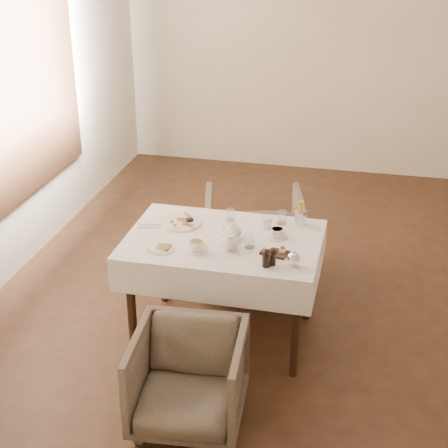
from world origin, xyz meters
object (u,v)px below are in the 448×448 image
Objects in this scene: table at (223,254)px; armchair_far at (254,238)px; teapot_centre at (233,231)px; breakfast_plate at (181,222)px; armchair_near at (188,379)px.

armchair_far is at bearing 86.36° from table.
teapot_centre is (0.06, 0.01, 0.18)m from table.
teapot_centre reaches higher than armchair_far.
teapot_centre is (0.40, -0.15, 0.05)m from breakfast_plate.
table is 1.98× the size of armchair_near.
teapot_centre is (0.06, 0.91, 0.52)m from armchair_near.
breakfast_plate reaches higher than table.
teapot_centre reaches higher than table.
armchair_near is 0.83× the size of armchair_far.
table is at bearing -157.73° from teapot_centre.
armchair_far is 5.36× the size of teapot_centre.
teapot_centre reaches higher than breakfast_plate.
table is 4.59× the size of breakfast_plate.
table is 0.39m from breakfast_plate.
table is at bearing 73.36° from armchair_far.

